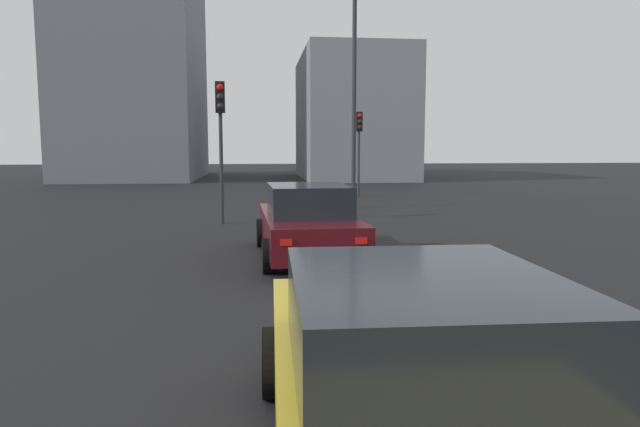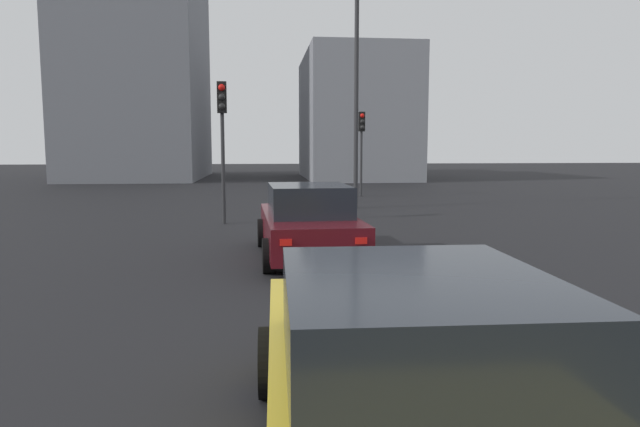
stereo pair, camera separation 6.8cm
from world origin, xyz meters
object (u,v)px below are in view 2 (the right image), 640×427
Objects in this scene: traffic_light_near_left at (362,136)px; street_lamp_kerbside at (356,83)px; car_maroon_lead at (308,222)px; traffic_light_near_right at (222,122)px; car_yellow_second at (409,382)px.

traffic_light_near_left is 0.50× the size of street_lamp_kerbside.
car_maroon_lead is at bearing -15.38° from traffic_light_near_left.
traffic_light_near_left is at bearing -16.23° from car_maroon_lead.
traffic_light_near_left is at bearing 143.90° from traffic_light_near_right.
car_maroon_lead is 7.98m from car_yellow_second.
traffic_light_near_left is 5.58m from street_lamp_kerbside.
car_maroon_lead is 1.18× the size of traffic_light_near_left.
street_lamp_kerbside reaches higher than traffic_light_near_right.
car_yellow_second is 13.81m from traffic_light_near_right.
car_maroon_lead reaches higher than car_yellow_second.
traffic_light_near_left is 10.87m from traffic_light_near_right.
street_lamp_kerbside reaches higher than traffic_light_near_left.
street_lamp_kerbside is at bearing -17.20° from car_maroon_lead.
traffic_light_near_right is at bearing -33.31° from traffic_light_near_left.
street_lamp_kerbside is (-5.16, 1.14, 1.79)m from traffic_light_near_left.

